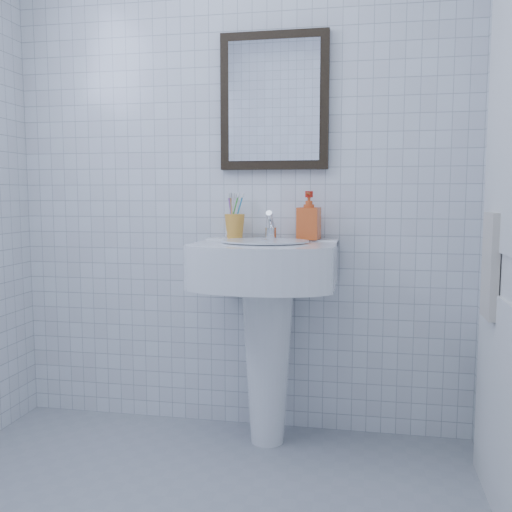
# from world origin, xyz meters

# --- Properties ---
(wall_back) EXTENTS (2.20, 0.02, 2.50)m
(wall_back) POSITION_xyz_m (0.00, 1.20, 1.25)
(wall_back) COLOR silver
(wall_back) RESTS_ON ground
(washbasin) EXTENTS (0.60, 0.44, 0.93)m
(washbasin) POSITION_xyz_m (0.18, 0.99, 0.62)
(washbasin) COLOR white
(washbasin) RESTS_ON ground
(faucet) EXTENTS (0.05, 0.12, 0.13)m
(faucet) POSITION_xyz_m (0.18, 1.10, 0.97)
(faucet) COLOR white
(faucet) RESTS_ON washbasin
(toothbrush_cup) EXTENTS (0.10, 0.10, 0.11)m
(toothbrush_cup) POSITION_xyz_m (0.00, 1.11, 0.98)
(toothbrush_cup) COLOR gold
(toothbrush_cup) RESTS_ON washbasin
(soap_dispenser) EXTENTS (0.11, 0.11, 0.21)m
(soap_dispenser) POSITION_xyz_m (0.35, 1.11, 1.03)
(soap_dispenser) COLOR red
(soap_dispenser) RESTS_ON washbasin
(wall_mirror) EXTENTS (0.50, 0.04, 0.62)m
(wall_mirror) POSITION_xyz_m (0.18, 1.18, 1.55)
(wall_mirror) COLOR black
(wall_mirror) RESTS_ON wall_back
(towel_ring) EXTENTS (0.01, 0.18, 0.18)m
(towel_ring) POSITION_xyz_m (1.06, 0.69, 1.05)
(towel_ring) COLOR white
(towel_ring) RESTS_ON wall_right
(hand_towel) EXTENTS (0.03, 0.16, 0.38)m
(hand_towel) POSITION_xyz_m (1.04, 0.69, 0.87)
(hand_towel) COLOR beige
(hand_towel) RESTS_ON towel_ring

